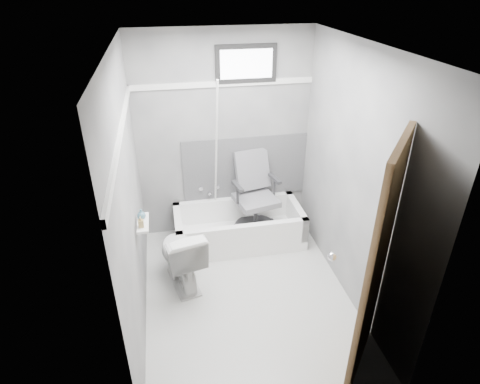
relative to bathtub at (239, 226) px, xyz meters
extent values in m
plane|color=silver|center=(-0.10, -0.93, -0.21)|extent=(2.60, 2.60, 0.00)
plane|color=silver|center=(-0.10, -0.93, 2.19)|extent=(2.60, 2.60, 0.00)
cube|color=#5E5E62|center=(-0.10, 0.37, 0.99)|extent=(2.00, 0.02, 2.40)
cube|color=#5E5E62|center=(-0.10, -2.23, 0.99)|extent=(2.00, 0.02, 2.40)
cube|color=#5E5E62|center=(-1.10, -0.93, 0.99)|extent=(0.02, 2.60, 2.40)
cube|color=#5E5E62|center=(0.90, -0.93, 0.99)|extent=(0.02, 2.60, 2.40)
imported|color=white|center=(-0.72, -0.62, 0.13)|extent=(0.54, 0.77, 0.69)
cube|color=#4C4C4F|center=(0.15, 0.36, 0.59)|extent=(1.50, 0.02, 0.78)
cube|color=white|center=(-0.10, 0.36, 1.61)|extent=(2.00, 0.02, 0.06)
cube|color=white|center=(-1.09, -0.93, 1.61)|extent=(0.02, 2.60, 0.06)
cylinder|color=silver|center=(-0.23, 0.13, 0.84)|extent=(0.02, 0.58, 1.88)
cube|color=white|center=(-1.03, -0.80, 0.69)|extent=(0.10, 0.32, 0.02)
imported|color=#A38951|center=(-1.04, -0.88, 0.76)|extent=(0.05, 0.05, 0.10)
imported|color=slate|center=(-1.04, -0.74, 0.75)|extent=(0.11, 0.11, 0.10)
camera|label=1|loc=(-0.76, -3.92, 2.67)|focal=30.00mm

